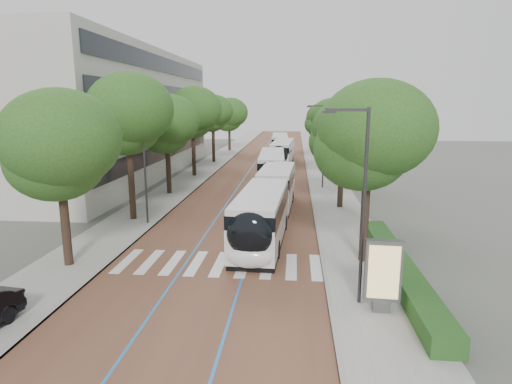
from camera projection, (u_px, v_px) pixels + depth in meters
ground at (212, 271)px, 21.43m from camera, size 160.00×160.00×0.00m
road at (266, 163)px, 60.43m from camera, size 11.00×140.00×0.02m
sidewalk_left at (214, 162)px, 61.08m from camera, size 4.00×140.00×0.12m
sidewalk_right at (320, 163)px, 59.75m from camera, size 4.00×140.00×0.12m
kerb_left at (227, 162)px, 60.91m from camera, size 0.20×140.00×0.14m
kerb_right at (306, 163)px, 59.92m from camera, size 0.20×140.00×0.14m
zebra_crossing at (220, 264)px, 22.38m from camera, size 10.55×3.60×0.01m
lane_line_left at (255, 163)px, 60.57m from camera, size 0.12×126.00×0.01m
lane_line_right at (277, 163)px, 60.28m from camera, size 0.12×126.00×0.01m
office_building at (90, 115)px, 49.03m from camera, size 18.11×40.00×14.00m
hedge at (399, 268)px, 20.51m from camera, size 1.20×14.00×0.80m
streetlight_near at (360, 192)px, 16.93m from camera, size 1.82×0.20×8.00m
streetlight_far at (322, 140)px, 41.31m from camera, size 1.82×0.20×8.00m
lamp_post_left at (145, 166)px, 28.93m from camera, size 0.14×0.14×8.00m
trees_left at (187, 120)px, 45.47m from camera, size 6.10×60.87×9.80m
trees_right at (337, 129)px, 37.61m from camera, size 5.76×47.29×8.88m
lead_bus at (269, 203)px, 29.00m from camera, size 3.43×18.50×3.20m
bus_queued_0 at (272, 169)px, 44.39m from camera, size 2.97×12.48×3.20m
bus_queued_1 at (282, 153)px, 58.18m from camera, size 3.10×12.50×3.20m
bus_queued_2 at (280, 145)px, 69.96m from camera, size 2.97×12.48×3.20m
ad_panel at (383, 274)px, 16.85m from camera, size 1.43×0.58×2.94m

